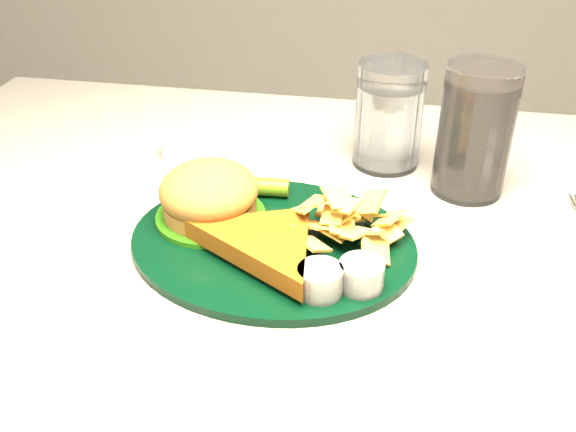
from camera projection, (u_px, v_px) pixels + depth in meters
dinner_plate at (272, 219)px, 0.67m from camera, size 0.33×0.29×0.07m
water_glass at (389, 115)px, 0.82m from camera, size 0.10×0.10×0.14m
cola_glass at (475, 131)px, 0.75m from camera, size 0.09×0.09×0.16m
spoon at (187, 220)px, 0.72m from camera, size 0.06×0.17×0.01m
ramekin at (177, 147)px, 0.86m from camera, size 0.05×0.05×0.03m
wrapped_straw at (274, 187)px, 0.79m from camera, size 0.20×0.12×0.01m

